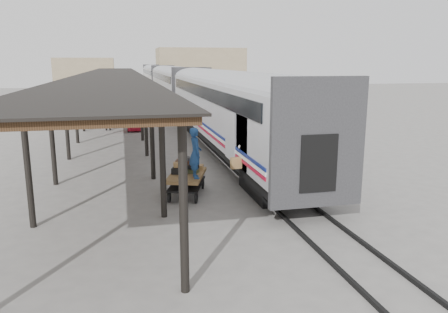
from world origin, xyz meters
TOP-DOWN VIEW (x-y plane):
  - ground at (0.00, 0.00)m, footprint 160.00×160.00m
  - train at (3.19, 33.79)m, footprint 3.45×76.01m
  - canopy at (-3.40, 24.00)m, footprint 4.90×64.30m
  - rails at (3.20, 34.00)m, footprint 1.54×150.00m
  - building_far at (14.00, 78.00)m, footprint 18.00×10.00m
  - building_left at (-10.00, 82.00)m, footprint 12.00×8.00m
  - baggage_cart at (-0.25, 0.24)m, footprint 1.93×2.67m
  - suitcase_stack at (-0.25, 0.63)m, footprint 1.39×1.07m
  - luggage_tug at (-1.74, 17.33)m, footprint 1.07×1.72m
  - porter at (-0.00, -0.41)m, footprint 0.47×0.70m
  - pedestrian at (-3.69, 18.06)m, footprint 1.11×0.55m

SIDE VIEW (x-z plane):
  - ground at x=0.00m, z-range 0.00..0.00m
  - rails at x=3.20m, z-range 0.00..0.12m
  - baggage_cart at x=-0.25m, z-range 0.22..1.08m
  - luggage_tug at x=-1.74m, z-range -0.06..1.45m
  - pedestrian at x=-3.69m, z-range 0.00..1.83m
  - suitcase_stack at x=-0.25m, z-range 0.77..1.33m
  - porter at x=0.00m, z-range 0.86..2.74m
  - train at x=3.19m, z-range 0.69..4.70m
  - building_left at x=-10.00m, z-range 0.00..6.00m
  - building_far at x=14.00m, z-range 0.00..8.00m
  - canopy at x=-3.40m, z-range 1.93..6.08m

